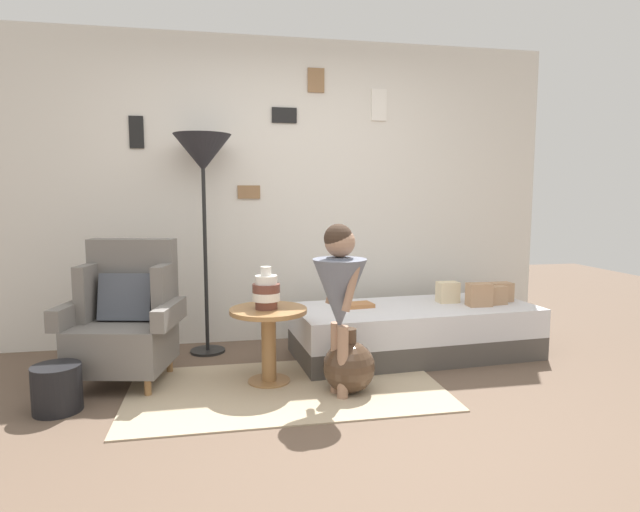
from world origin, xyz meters
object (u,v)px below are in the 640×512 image
at_px(daybed, 414,330).
at_px(demijohn_near, 349,366).
at_px(book_on_daybed, 358,305).
at_px(floor_lamp, 203,160).
at_px(armchair, 126,318).
at_px(side_table, 269,330).
at_px(person_child, 340,288).
at_px(vase_striped, 266,291).
at_px(magazine_basket, 57,388).

height_order(daybed, demijohn_near, demijohn_near).
bearing_deg(book_on_daybed, floor_lamp, 163.95).
xyz_separation_m(armchair, side_table, (0.95, -0.24, -0.07)).
bearing_deg(daybed, person_child, -137.01).
xyz_separation_m(side_table, demijohn_near, (0.49, -0.27, -0.19)).
bearing_deg(floor_lamp, armchair, -133.26).
xyz_separation_m(daybed, person_child, (-0.79, -0.73, 0.50)).
bearing_deg(demijohn_near, vase_striped, 152.42).
relative_size(floor_lamp, person_child, 1.59).
height_order(armchair, floor_lamp, floor_lamp).
relative_size(armchair, person_child, 0.88).
relative_size(vase_striped, person_child, 0.26).
height_order(side_table, floor_lamp, floor_lamp).
bearing_deg(side_table, armchair, 165.91).
height_order(armchair, vase_striped, armchair).
xyz_separation_m(armchair, floor_lamp, (0.53, 0.56, 1.11)).
bearing_deg(side_table, demijohn_near, -28.85).
xyz_separation_m(armchair, book_on_daybed, (1.71, 0.22, -0.02)).
height_order(vase_striped, floor_lamp, floor_lamp).
bearing_deg(vase_striped, magazine_basket, -169.76).
distance_m(armchair, magazine_basket, 0.65).
relative_size(daybed, book_on_daybed, 8.87).
relative_size(daybed, side_table, 3.74).
height_order(armchair, daybed, armchair).
bearing_deg(book_on_daybed, person_child, -113.12).
bearing_deg(armchair, vase_striped, -14.68).
bearing_deg(book_on_daybed, side_table, -148.57).
height_order(daybed, vase_striped, vase_striped).
height_order(floor_lamp, book_on_daybed, floor_lamp).
xyz_separation_m(armchair, daybed, (2.16, 0.17, -0.24)).
height_order(side_table, demijohn_near, side_table).
bearing_deg(demijohn_near, magazine_basket, 178.81).
relative_size(armchair, daybed, 0.50).
distance_m(vase_striped, book_on_daybed, 0.92).
relative_size(daybed, demijohn_near, 4.61).
bearing_deg(daybed, book_on_daybed, 173.53).
distance_m(vase_striped, demijohn_near, 0.74).
bearing_deg(magazine_basket, daybed, 14.54).
bearing_deg(person_child, vase_striped, 143.44).
xyz_separation_m(daybed, magazine_basket, (-2.48, -0.64, -0.06)).
height_order(side_table, vase_striped, vase_striped).
bearing_deg(book_on_daybed, armchair, -172.66).
distance_m(floor_lamp, book_on_daybed, 1.67).
bearing_deg(floor_lamp, book_on_daybed, -16.05).
bearing_deg(magazine_basket, book_on_daybed, 18.91).
distance_m(side_table, floor_lamp, 1.49).
xyz_separation_m(daybed, side_table, (-1.20, -0.41, 0.17)).
height_order(book_on_daybed, magazine_basket, book_on_daybed).
height_order(book_on_daybed, demijohn_near, book_on_daybed).
bearing_deg(armchair, side_table, -14.09).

